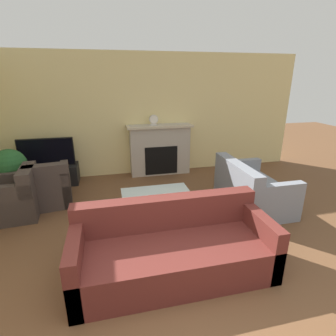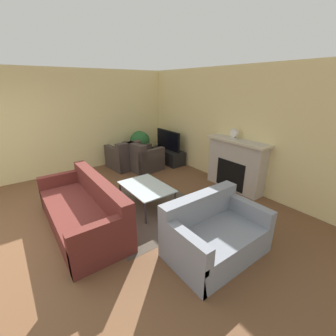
# 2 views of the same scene
# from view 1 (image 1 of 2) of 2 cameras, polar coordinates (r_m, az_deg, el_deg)

# --- Properties ---
(wall_back) EXTENTS (8.24, 0.06, 2.70)m
(wall_back) POSITION_cam_1_polar(r_m,az_deg,el_deg) (6.04, -9.23, 11.11)
(wall_back) COLOR beige
(wall_back) RESTS_ON ground_plane
(area_rug) EXTENTS (2.28, 1.94, 0.00)m
(area_rug) POSITION_cam_1_polar(r_m,az_deg,el_deg) (4.29, -2.22, -11.28)
(area_rug) COLOR #4C4238
(area_rug) RESTS_ON ground_plane
(fireplace) EXTENTS (1.49, 0.39, 1.16)m
(fireplace) POSITION_cam_1_polar(r_m,az_deg,el_deg) (6.09, -1.79, 4.26)
(fireplace) COLOR #B2A899
(fireplace) RESTS_ON ground_plane
(tv_stand) EXTENTS (1.15, 0.48, 0.41)m
(tv_stand) POSITION_cam_1_polar(r_m,az_deg,el_deg) (6.09, -24.28, -1.44)
(tv_stand) COLOR black
(tv_stand) RESTS_ON ground_plane
(tv) EXTENTS (1.08, 0.06, 0.59)m
(tv) POSITION_cam_1_polar(r_m,az_deg,el_deg) (5.94, -24.94, 3.09)
(tv) COLOR black
(tv) RESTS_ON tv_stand
(couch_sectional) EXTENTS (2.23, 0.91, 0.82)m
(couch_sectional) POSITION_cam_1_polar(r_m,az_deg,el_deg) (3.17, 1.04, -17.40)
(couch_sectional) COLOR #5B231E
(couch_sectional) RESTS_ON ground_plane
(couch_loveseat) EXTENTS (0.90, 1.38, 0.82)m
(couch_loveseat) POSITION_cam_1_polar(r_m,az_deg,el_deg) (4.83, 17.64, -4.71)
(couch_loveseat) COLOR gray
(couch_loveseat) RESTS_ON ground_plane
(armchair_by_window) EXTENTS (0.93, 0.81, 0.82)m
(armchair_by_window) POSITION_cam_1_polar(r_m,az_deg,el_deg) (4.95, -30.98, -5.99)
(armchair_by_window) COLOR #3D332D
(armchair_by_window) RESTS_ON ground_plane
(armchair_accent) EXTENTS (0.81, 0.91, 0.82)m
(armchair_accent) POSITION_cam_1_polar(r_m,az_deg,el_deg) (5.15, -24.31, -3.94)
(armchair_accent) COLOR #3D332D
(armchair_accent) RESTS_ON ground_plane
(coffee_table) EXTENTS (1.08, 0.74, 0.44)m
(coffee_table) POSITION_cam_1_polar(r_m,az_deg,el_deg) (4.13, -2.38, -6.21)
(coffee_table) COLOR #333338
(coffee_table) RESTS_ON ground_plane
(potted_plant) EXTENTS (0.59, 0.59, 0.99)m
(potted_plant) POSITION_cam_1_polar(r_m,az_deg,el_deg) (5.43, -31.15, -0.06)
(potted_plant) COLOR #47474C
(potted_plant) RESTS_ON ground_plane
(mantel_clock) EXTENTS (0.20, 0.07, 0.23)m
(mantel_clock) POSITION_cam_1_polar(r_m,az_deg,el_deg) (5.93, -3.16, 10.45)
(mantel_clock) COLOR beige
(mantel_clock) RESTS_ON fireplace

